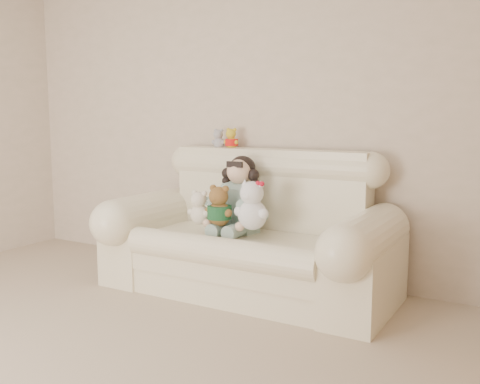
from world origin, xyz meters
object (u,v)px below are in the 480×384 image
cream_teddy (200,204)px  sofa (247,223)px  seated_child (240,194)px  brown_teddy (219,202)px  white_cat (253,200)px

cream_teddy → sofa: bearing=35.8°
seated_child → brown_teddy: (-0.04, -0.21, -0.04)m
brown_teddy → white_cat: size_ratio=0.85×
seated_child → cream_teddy: bearing=-121.7°
white_cat → seated_child: bearing=113.7°
seated_child → sofa: bearing=-27.1°
seated_child → white_cat: bearing=-32.6°
brown_teddy → sofa: bearing=41.8°
seated_child → cream_teddy: (-0.20, -0.23, -0.06)m
seated_child → white_cat: 0.29m
seated_child → white_cat: seated_child is taller
brown_teddy → cream_teddy: bearing=-172.6°
white_cat → cream_teddy: (-0.42, -0.03, -0.06)m
sofa → cream_teddy: sofa is taller
cream_teddy → white_cat: bearing=14.6°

